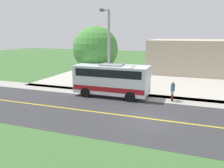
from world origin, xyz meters
name	(u,v)px	position (x,y,z in m)	size (l,w,h in m)	color
ground_plane	(145,118)	(0.00, 0.00, 0.00)	(120.00, 120.00, 0.00)	#3D6633
road_surface	(145,118)	(0.00, 0.00, 0.00)	(8.00, 100.00, 0.01)	#333335
sidewalk	(156,98)	(-5.20, 0.00, 0.00)	(2.40, 100.00, 0.01)	#9E9991
parking_lot_surface	(192,84)	(-12.40, 3.00, 0.00)	(14.00, 36.00, 0.01)	#B2ADA3
road_centre_line	(145,118)	(0.00, 0.00, 0.01)	(0.16, 100.00, 0.00)	gold
shuttle_bus_front	(112,79)	(-4.57, -4.07, 1.65)	(2.78, 6.92, 3.00)	silver
pedestrian_with_bags	(173,90)	(-4.81, 1.42, 0.95)	(0.72, 0.34, 1.76)	#4C1919
pedestrian_waiting	(148,87)	(-5.77, -0.92, 0.86)	(0.72, 0.34, 1.61)	#262628
street_light_pole	(108,49)	(-4.87, -4.51, 4.33)	(1.97, 0.24, 7.85)	#9E9EA3
tree_curbside	(95,49)	(-7.40, -6.92, 4.12)	(4.78, 4.78, 6.52)	brown
commercial_building	(214,57)	(-21.40, 5.94, 2.41)	(10.00, 18.51, 4.81)	#B7A893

